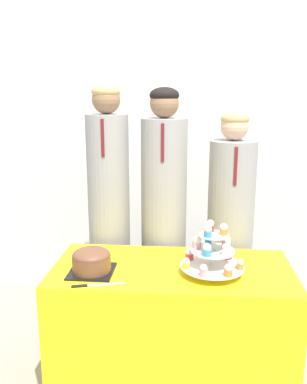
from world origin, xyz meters
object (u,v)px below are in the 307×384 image
(round_cake, at_px, (91,260))
(student_0, at_px, (109,222))
(cake_knife, at_px, (89,286))
(student_2, at_px, (230,238))
(cupcake_stand, at_px, (213,252))
(student_1, at_px, (164,225))

(round_cake, xyz_separation_m, student_0, (-0.02, 0.57, 0.02))
(round_cake, height_order, cake_knife, round_cake)
(student_0, bearing_deg, student_2, -0.00)
(student_2, bearing_deg, cupcake_stand, -104.50)
(student_1, distance_m, student_2, 0.42)
(cake_knife, relative_size, student_0, 0.15)
(round_cake, bearing_deg, student_1, 59.99)
(cake_knife, height_order, student_1, student_1)
(student_0, height_order, student_2, student_0)
(cupcake_stand, height_order, student_1, student_1)
(round_cake, xyz_separation_m, cake_knife, (0.02, -0.15, -0.06))
(cake_knife, relative_size, student_1, 0.15)
(cake_knife, relative_size, student_2, 0.17)
(cupcake_stand, xyz_separation_m, student_0, (-0.63, 0.53, -0.02))
(cake_knife, height_order, student_0, student_0)
(student_1, bearing_deg, round_cake, -120.01)
(round_cake, bearing_deg, cupcake_stand, 3.60)
(round_cake, xyz_separation_m, student_2, (0.74, 0.57, -0.06))
(cake_knife, bearing_deg, cupcake_stand, 2.93)
(cupcake_stand, distance_m, student_1, 0.60)
(cupcake_stand, bearing_deg, student_1, 117.65)
(round_cake, bearing_deg, cake_knife, -81.35)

